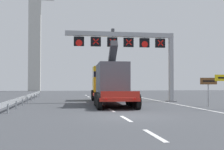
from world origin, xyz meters
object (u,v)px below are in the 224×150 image
at_px(heavy_haul_truck_red, 109,82).
at_px(bridge_pylon_distant, 35,13).
at_px(tourist_info_sign_brown, 208,85).
at_px(overhead_lane_gantry, 133,46).

distance_m(heavy_haul_truck_red, bridge_pylon_distant, 48.50).
height_order(tourist_info_sign_brown, bridge_pylon_distant, bridge_pylon_distant).
xyz_separation_m(tourist_info_sign_brown, bridge_pylon_distant, (-18.52, 49.75, 16.92)).
distance_m(overhead_lane_gantry, tourist_info_sign_brown, 8.91).
relative_size(overhead_lane_gantry, tourist_info_sign_brown, 4.85).
bearing_deg(heavy_haul_truck_red, bridge_pylon_distant, 104.33).
distance_m(heavy_haul_truck_red, tourist_info_sign_brown, 9.18).
xyz_separation_m(heavy_haul_truck_red, tourist_info_sign_brown, (7.25, -5.62, -0.25)).
bearing_deg(heavy_haul_truck_red, overhead_lane_gantry, 19.55).
relative_size(overhead_lane_gantry, bridge_pylon_distant, 0.30).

